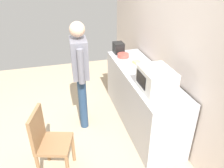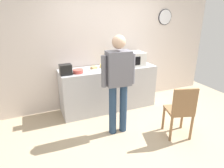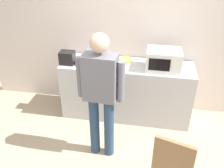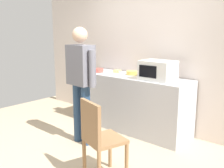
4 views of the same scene
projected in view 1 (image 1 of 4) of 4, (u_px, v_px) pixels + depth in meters
name	position (u px, v px, depth m)	size (l,w,h in m)	color
ground_plane	(71.00, 138.00, 3.46)	(6.00, 6.00, 0.00)	tan
back_wall	(173.00, 51.00, 3.20)	(5.40, 0.13, 2.60)	silver
kitchen_counter	(141.00, 98.00, 3.64)	(2.06, 0.62, 0.94)	#B7B7BC
microwave	(156.00, 80.00, 2.87)	(0.50, 0.39, 0.30)	silver
sandwich_plate	(136.00, 63.00, 3.67)	(0.26, 0.26, 0.07)	white
salad_bowl	(123.00, 56.00, 3.95)	(0.21, 0.21, 0.07)	#C64C42
cereal_bowl	(147.00, 69.00, 3.46)	(0.20, 0.20, 0.06)	gold
toaster	(118.00, 48.00, 4.11)	(0.22, 0.18, 0.20)	black
fork_utensil	(143.00, 60.00, 3.86)	(0.17, 0.02, 0.01)	silver
spoon_utensil	(134.00, 72.00, 3.41)	(0.17, 0.02, 0.01)	silver
person_standing	(80.00, 69.00, 3.33)	(0.59, 0.26, 1.73)	navy
wooden_chair	(48.00, 141.00, 2.68)	(0.50, 0.50, 0.94)	olive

